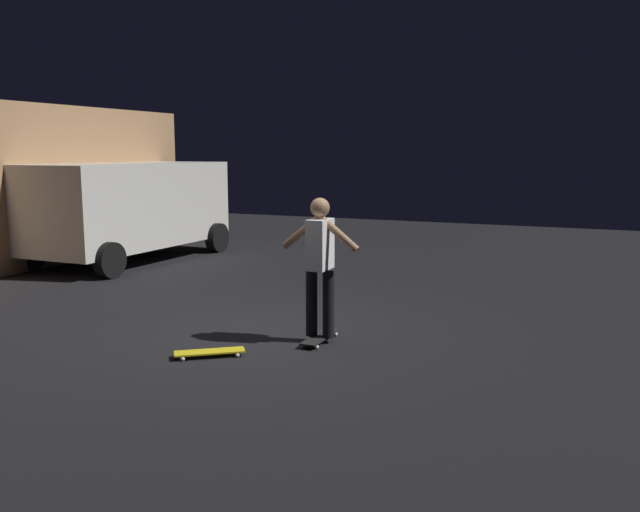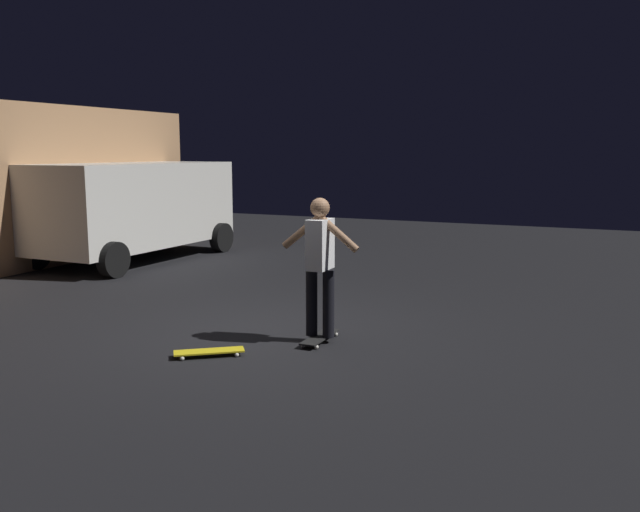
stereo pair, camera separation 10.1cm
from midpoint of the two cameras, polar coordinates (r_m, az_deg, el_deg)
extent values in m
plane|color=black|center=(8.61, -4.75, -6.50)|extent=(28.00, 28.00, 0.00)
cube|color=silver|center=(14.59, -15.31, 4.26)|extent=(4.63, 1.97, 1.70)
cube|color=black|center=(16.36, -10.14, 6.14)|extent=(0.09, 1.75, 0.64)
cylinder|color=black|center=(16.64, -13.86, 1.91)|extent=(0.66, 0.23, 0.66)
cylinder|color=black|center=(15.47, -8.16, 1.57)|extent=(0.66, 0.23, 0.66)
cylinder|color=black|center=(14.13, -22.85, 0.26)|extent=(0.66, 0.23, 0.66)
cylinder|color=black|center=(12.73, -16.88, -0.30)|extent=(0.66, 0.23, 0.66)
cube|color=black|center=(8.18, 0.36, -6.86)|extent=(0.78, 0.21, 0.02)
sphere|color=silver|center=(8.49, 0.63, -6.52)|extent=(0.05, 0.05, 0.05)
sphere|color=silver|center=(8.42, 1.70, -6.64)|extent=(0.05, 0.05, 0.05)
sphere|color=silver|center=(7.96, -1.07, -7.57)|extent=(0.05, 0.05, 0.05)
sphere|color=silver|center=(7.89, 0.06, -7.72)|extent=(0.05, 0.05, 0.05)
cube|color=gold|center=(7.70, -9.00, -7.97)|extent=(0.63, 0.74, 0.02)
sphere|color=silver|center=(7.82, -6.82, -7.94)|extent=(0.05, 0.05, 0.05)
sphere|color=silver|center=(7.66, -6.69, -8.31)|extent=(0.05, 0.05, 0.05)
sphere|color=silver|center=(7.78, -11.26, -8.13)|extent=(0.05, 0.05, 0.05)
sphere|color=silver|center=(7.62, -11.23, -8.50)|extent=(0.05, 0.05, 0.05)
cylinder|color=black|center=(8.12, -0.36, -3.93)|extent=(0.14, 0.14, 0.82)
cylinder|color=black|center=(8.03, 1.08, -4.07)|extent=(0.14, 0.14, 0.82)
cube|color=white|center=(7.95, 0.36, 1.00)|extent=(0.38, 0.23, 0.60)
sphere|color=#936B4C|center=(7.90, 0.37, 4.12)|extent=(0.23, 0.23, 0.23)
cylinder|color=#936B4C|center=(8.02, -1.08, 2.15)|extent=(0.10, 0.54, 0.46)
cylinder|color=#936B4C|center=(7.84, 1.84, 1.99)|extent=(0.10, 0.54, 0.46)
camera|label=1|loc=(0.05, -89.64, 0.06)|focal=37.77mm
camera|label=2|loc=(0.05, 90.36, -0.06)|focal=37.77mm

